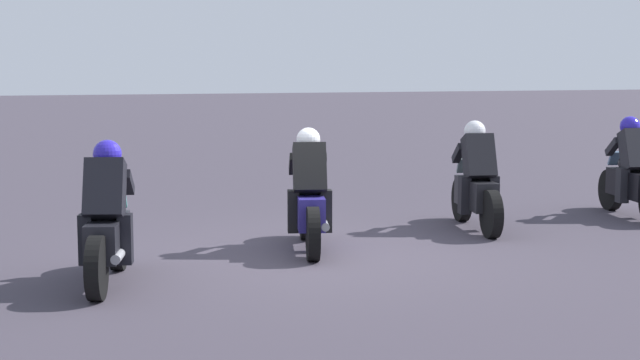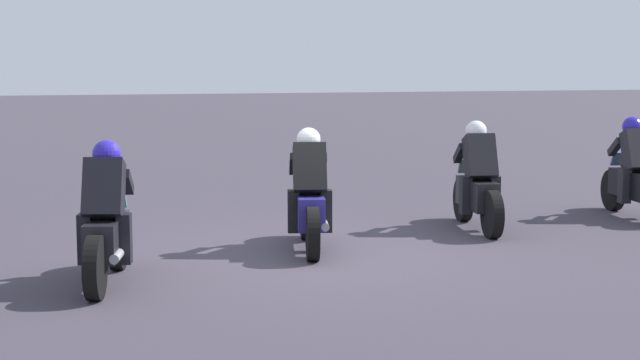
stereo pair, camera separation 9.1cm
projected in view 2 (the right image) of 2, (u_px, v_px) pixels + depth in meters
ground_plane at (316, 253)px, 11.66m from camera, size 120.00×120.00×0.00m
rider_lane_a at (634, 176)px, 14.31m from camera, size 2.04×0.60×1.51m
rider_lane_b at (478, 185)px, 13.28m from camera, size 2.04×0.61×1.51m
rider_lane_c at (309, 200)px, 11.85m from camera, size 2.02×0.64×1.51m
rider_lane_d at (107, 225)px, 10.00m from camera, size 2.01×0.65×1.51m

